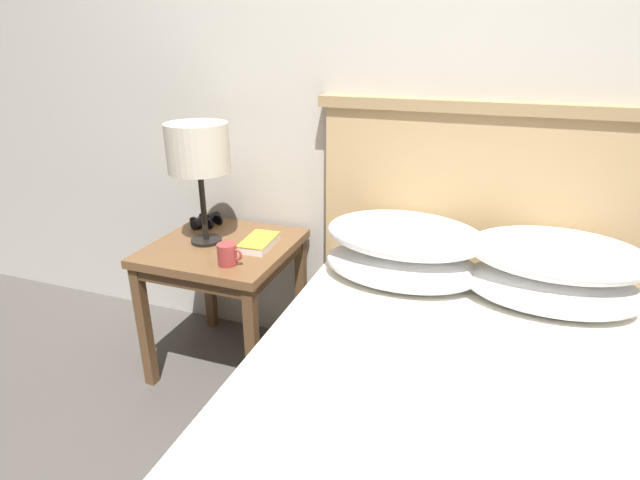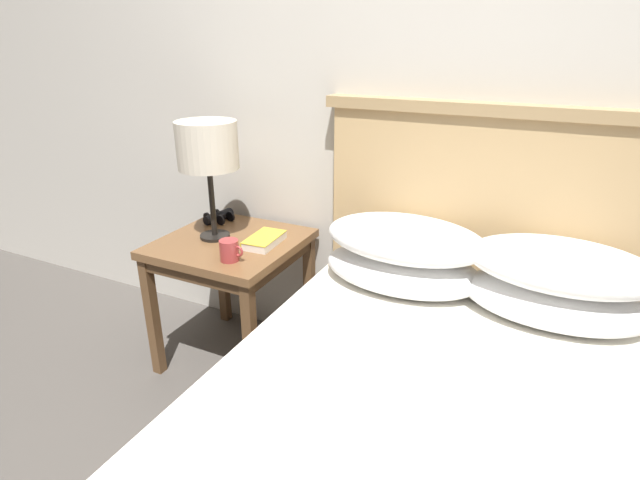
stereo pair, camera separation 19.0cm
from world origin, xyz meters
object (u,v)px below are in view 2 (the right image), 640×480
object	(u,v)px
book_on_nightstand	(264,240)
binoculars_pair	(219,216)
nightstand	(231,257)
bed	(419,466)
table_lamp	(207,148)
coffee_mug	(230,250)

from	to	relation	value
book_on_nightstand	binoculars_pair	size ratio (longest dim) A/B	1.29
nightstand	binoculars_pair	distance (m)	0.28
bed	binoculars_pair	size ratio (longest dim) A/B	12.18
nightstand	book_on_nightstand	xyz separation A→B (m)	(0.16, 0.03, 0.10)
nightstand	table_lamp	bearing A→B (deg)	-176.20
bed	coffee_mug	world-z (taller)	bed
coffee_mug	book_on_nightstand	bearing A→B (deg)	81.44
nightstand	table_lamp	distance (m)	0.48
table_lamp	coffee_mug	size ratio (longest dim) A/B	4.91
book_on_nightstand	nightstand	bearing A→B (deg)	-171.01
binoculars_pair	coffee_mug	bearing A→B (deg)	-48.05
table_lamp	coffee_mug	xyz separation A→B (m)	(0.20, -0.17, -0.35)
binoculars_pair	nightstand	bearing A→B (deg)	-43.03
book_on_nightstand	coffee_mug	xyz separation A→B (m)	(-0.03, -0.20, 0.03)
binoculars_pair	coffee_mug	distance (m)	0.47
nightstand	binoculars_pair	size ratio (longest dim) A/B	3.66
bed	table_lamp	size ratio (longest dim) A/B	3.96
table_lamp	book_on_nightstand	bearing A→B (deg)	7.32
bed	table_lamp	distance (m)	1.41
nightstand	book_on_nightstand	world-z (taller)	book_on_nightstand
table_lamp	binoculars_pair	bearing A→B (deg)	121.99
nightstand	bed	bearing A→B (deg)	-29.45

